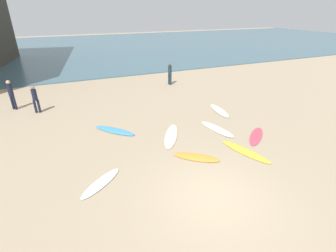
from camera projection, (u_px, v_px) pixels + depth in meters
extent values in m
plane|color=tan|center=(214.00, 198.00, 8.22)|extent=(120.00, 120.00, 0.00)
cube|color=#426675|center=(82.00, 48.00, 38.69)|extent=(120.00, 40.00, 0.08)
ellipsoid|color=#449BDB|center=(115.00, 131.00, 12.63)|extent=(1.94, 2.14, 0.08)
ellipsoid|color=#F79B35|center=(197.00, 157.00, 10.38)|extent=(1.86, 1.67, 0.08)
ellipsoid|color=white|center=(217.00, 129.00, 12.79)|extent=(1.00, 2.31, 0.09)
ellipsoid|color=silver|center=(219.00, 111.00, 15.08)|extent=(0.92, 2.30, 0.09)
ellipsoid|color=#F8DFC3|center=(171.00, 136.00, 12.14)|extent=(1.81, 2.53, 0.07)
ellipsoid|color=white|center=(101.00, 183.00, 8.87)|extent=(1.80, 1.60, 0.07)
ellipsoid|color=yellow|center=(245.00, 151.00, 10.81)|extent=(1.18, 2.52, 0.07)
ellipsoid|color=#E0445C|center=(256.00, 136.00, 12.11)|extent=(1.94, 1.76, 0.06)
cylinder|color=#191E33|center=(15.00, 103.00, 15.19)|extent=(0.14, 0.14, 0.86)
cylinder|color=#191E33|center=(12.00, 102.00, 15.25)|extent=(0.14, 0.14, 0.86)
cylinder|color=#191E33|center=(10.00, 90.00, 14.88)|extent=(0.40, 0.40, 0.72)
sphere|color=tan|center=(8.00, 82.00, 14.68)|extent=(0.23, 0.23, 0.23)
cylinder|color=#1E3342|center=(171.00, 80.00, 20.12)|extent=(0.14, 0.14, 0.82)
cylinder|color=#1E3342|center=(169.00, 79.00, 20.25)|extent=(0.14, 0.14, 0.82)
cylinder|color=#1E3342|center=(170.00, 70.00, 19.87)|extent=(0.36, 0.36, 0.68)
sphere|color=brown|center=(170.00, 65.00, 19.67)|extent=(0.22, 0.22, 0.22)
cylinder|color=#191E33|center=(35.00, 107.00, 14.72)|extent=(0.14, 0.14, 0.78)
cylinder|color=#191E33|center=(39.00, 106.00, 14.77)|extent=(0.14, 0.14, 0.78)
cylinder|color=#191E33|center=(34.00, 95.00, 14.44)|extent=(0.32, 0.32, 0.65)
sphere|color=#9E7051|center=(33.00, 88.00, 14.26)|extent=(0.21, 0.21, 0.21)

